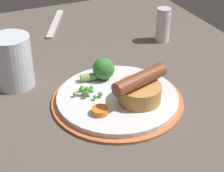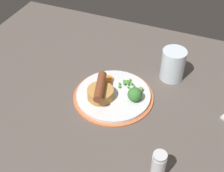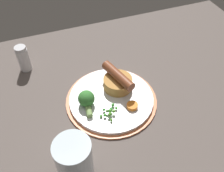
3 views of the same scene
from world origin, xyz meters
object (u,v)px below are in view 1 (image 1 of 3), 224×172
Objects in this scene: broccoli_floret_near at (103,69)px; salt_shaker at (163,25)px; fork at (55,23)px; drinking_glass at (13,61)px; pea_pile at (87,91)px; sausage_pudding at (140,89)px; carrot_slice_0 at (100,111)px; dinner_plate at (117,99)px.

broccoli_floret_near is 24.32cm from salt_shaker.
fork is 1.78× the size of drinking_glass.
broccoli_floret_near is (4.32, -4.81, 1.01)cm from pea_pile.
salt_shaker is (22.25, -17.68, 0.27)cm from sausage_pudding.
sausage_pudding is 3.94× the size of carrot_slice_0.
pea_pile is 37.05cm from fork.
sausage_pudding is at bearing -131.61° from drinking_glass.
dinner_plate is 8.49× the size of carrot_slice_0.
sausage_pudding is 2.22× the size of pea_pile.
sausage_pudding is 9.95cm from broccoli_floret_near.
drinking_glass is (17.26, 10.68, 3.13)cm from carrot_slice_0.
broccoli_floret_near reaches higher than fork.
drinking_glass is (13.50, 15.60, 4.49)cm from dinner_plate.
pea_pile reaches higher than fork.
sausage_pudding reaches higher than broccoli_floret_near.
salt_shaker is at bearing -47.75° from carrot_slice_0.
salt_shaker reaches higher than carrot_slice_0.
broccoli_floret_near is 0.35× the size of fork.
fork is at bearing -31.09° from drinking_glass.
broccoli_floret_near is 0.63× the size of drinking_glass.
pea_pile is 1.78× the size of carrot_slice_0.
pea_pile is at bearing -136.60° from drinking_glass.
fork is at bearing -7.35° from pea_pile.
pea_pile is (2.27, 4.97, 1.81)cm from dinner_plate.
dinner_plate is 3.76× the size of broccoli_floret_near.
sausage_pudding is 1.10× the size of drinking_glass.
fork is at bearing 0.36° from dinner_plate.
fork is at bearing 97.28° from broccoli_floret_near.
dinner_plate is 28.43cm from salt_shaker.
pea_pile is 0.28× the size of fork.
carrot_slice_0 is (-0.87, 7.77, -1.79)cm from sausage_pudding.
fork is (41.85, 3.10, -3.41)cm from sausage_pudding.
dinner_plate is at bearing -52.61° from carrot_slice_0.
salt_shaker reaches higher than sausage_pudding.
drinking_glass is (16.39, 18.45, 1.34)cm from sausage_pudding.
dinner_plate is 6.33cm from carrot_slice_0.
fork is 28.80cm from salt_shaker.
dinner_plate is at bearing -130.88° from drinking_glass.
carrot_slice_0 is at bearing -179.43° from pea_pile.
dinner_plate is 2.96× the size of salt_shaker.
drinking_glass is at bearing -58.42° from sausage_pudding.
sausage_pudding is at bearing -123.39° from pea_pile.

